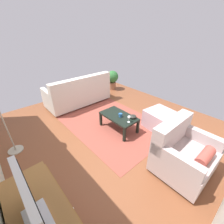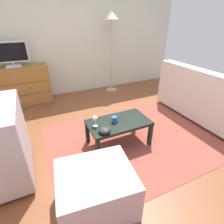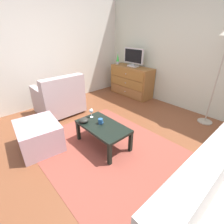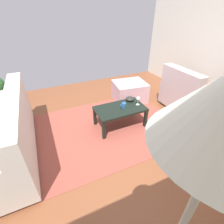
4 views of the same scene
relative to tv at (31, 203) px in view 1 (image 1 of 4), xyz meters
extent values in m
cube|color=brown|center=(1.35, -1.95, -1.08)|extent=(5.26, 4.95, 0.05)
cube|color=brown|center=(1.55, -2.15, -1.05)|extent=(2.60, 1.90, 0.01)
cube|color=brown|center=(-0.01, -0.25, -0.65)|extent=(1.18, 0.02, 0.23)
sphere|color=silver|center=(-0.01, -0.27, -0.65)|extent=(0.03, 0.03, 0.03)
cube|color=brown|center=(-0.01, -0.25, -0.40)|extent=(1.18, 0.02, 0.23)
sphere|color=silver|center=(-0.01, -0.27, -0.40)|extent=(0.03, 0.03, 0.03)
cube|color=silver|center=(0.00, 0.00, -0.23)|extent=(0.28, 0.18, 0.04)
cylinder|color=silver|center=(0.00, 0.00, -0.18)|extent=(0.04, 0.04, 0.05)
cube|color=silver|center=(0.00, 0.00, 0.04)|extent=(0.62, 0.05, 0.38)
cube|color=black|center=(0.00, -0.02, 0.04)|extent=(0.57, 0.01, 0.33)
cube|color=black|center=(0.86, -1.90, -0.88)|extent=(0.05, 0.05, 0.34)
cube|color=black|center=(1.67, -1.90, -0.88)|extent=(0.05, 0.05, 0.34)
cube|color=black|center=(0.86, -2.33, -0.88)|extent=(0.05, 0.05, 0.34)
cube|color=black|center=(1.67, -2.33, -0.88)|extent=(0.05, 0.05, 0.34)
cube|color=black|center=(1.26, -2.11, -0.70)|extent=(0.87, 0.49, 0.04)
cylinder|color=silver|center=(0.92, -2.09, -0.67)|extent=(0.06, 0.06, 0.00)
cylinder|color=silver|center=(0.92, -2.09, -0.63)|extent=(0.01, 0.01, 0.09)
sphere|color=silver|center=(0.92, -2.09, -0.55)|extent=(0.07, 0.07, 0.07)
cylinder|color=#265892|center=(1.20, -2.10, -0.63)|extent=(0.08, 0.08, 0.08)
torus|color=#265892|center=(1.25, -2.10, -0.63)|extent=(0.05, 0.01, 0.05)
ellipsoid|color=#262621|center=(0.98, -2.28, -0.64)|extent=(0.16, 0.16, 0.07)
cylinder|color=#332319|center=(3.48, -3.02, -1.03)|extent=(0.05, 0.05, 0.05)
cylinder|color=#332319|center=(3.48, -1.26, -1.03)|extent=(0.05, 0.05, 0.05)
cylinder|color=#332319|center=(2.79, -3.02, -1.03)|extent=(0.05, 0.05, 0.05)
cylinder|color=#332319|center=(2.79, -1.26, -1.03)|extent=(0.05, 0.05, 0.05)
cube|color=beige|center=(3.14, -2.14, -0.81)|extent=(0.85, 1.92, 0.39)
cube|color=beige|center=(2.81, -2.14, -0.38)|extent=(0.20, 1.92, 0.47)
cube|color=beige|center=(3.14, -3.04, -0.51)|extent=(0.81, 0.12, 0.20)
cube|color=beige|center=(3.14, -1.24, -0.51)|extent=(0.81, 0.12, 0.20)
cylinder|color=#332319|center=(-0.65, -1.71, -1.03)|extent=(0.05, 0.05, 0.05)
cylinder|color=#332319|center=(-0.65, -2.46, -1.03)|extent=(0.05, 0.05, 0.05)
cylinder|color=#332319|center=(-0.01, -1.71, -1.03)|extent=(0.05, 0.05, 0.05)
cylinder|color=#332319|center=(-0.01, -2.46, -1.03)|extent=(0.05, 0.05, 0.05)
cube|color=#B2A1A1|center=(-0.33, -2.08, -0.81)|extent=(0.80, 0.91, 0.40)
cube|color=#B2A1A1|center=(-0.03, -2.08, -0.39)|extent=(0.20, 0.91, 0.44)
cube|color=#B2A1A1|center=(-0.33, -1.69, -0.51)|extent=(0.76, 0.12, 0.20)
cube|color=#B2A1A1|center=(-0.33, -2.48, -0.51)|extent=(0.76, 0.12, 0.20)
cylinder|color=#AD493F|center=(-0.58, -2.08, -0.53)|extent=(0.16, 0.40, 0.16)
cube|color=#BD9DA6|center=(0.62, -2.90, -0.84)|extent=(0.77, 0.68, 0.44)
cylinder|color=#A59E8C|center=(2.10, -0.07, -1.04)|extent=(0.28, 0.28, 0.02)
cylinder|color=#A59E8C|center=(2.10, -0.07, -0.22)|extent=(0.02, 0.02, 1.62)
cylinder|color=brown|center=(3.34, -3.77, -0.91)|extent=(0.26, 0.26, 0.28)
sphere|color=#2D6B33|center=(3.34, -3.77, -0.55)|extent=(0.44, 0.44, 0.44)
camera|label=1|loc=(-0.85, -0.03, 1.11)|focal=24.12mm
camera|label=2|loc=(0.28, -3.98, 0.60)|focal=28.03mm
camera|label=3|loc=(3.01, -3.50, 0.69)|focal=26.58mm
camera|label=4|loc=(2.41, 0.06, 0.82)|focal=26.41mm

